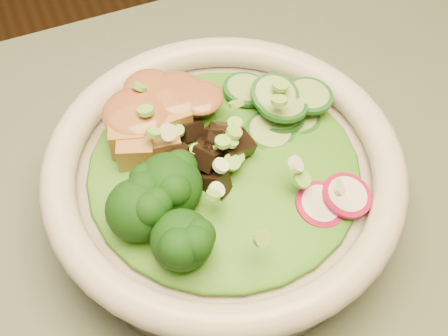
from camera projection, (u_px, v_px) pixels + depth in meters
name	position (u px, v px, depth m)	size (l,w,h in m)	color
salad_bowl	(224.00, 183.00, 0.50)	(0.28, 0.28, 0.08)	beige
lettuce_bed	(224.00, 167.00, 0.48)	(0.21, 0.21, 0.03)	#316815
broccoli_florets	(174.00, 217.00, 0.44)	(0.08, 0.07, 0.05)	black
radish_slices	(305.00, 204.00, 0.46)	(0.12, 0.04, 0.02)	maroon
cucumber_slices	(273.00, 103.00, 0.50)	(0.07, 0.07, 0.04)	#88B665
mushroom_heap	(210.00, 148.00, 0.47)	(0.07, 0.07, 0.04)	black
tofu_cubes	(157.00, 118.00, 0.49)	(0.09, 0.06, 0.04)	olive
peanut_sauce	(155.00, 107.00, 0.48)	(0.07, 0.06, 0.02)	brown
scallion_garnish	(224.00, 147.00, 0.46)	(0.20, 0.20, 0.03)	#6EB43F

